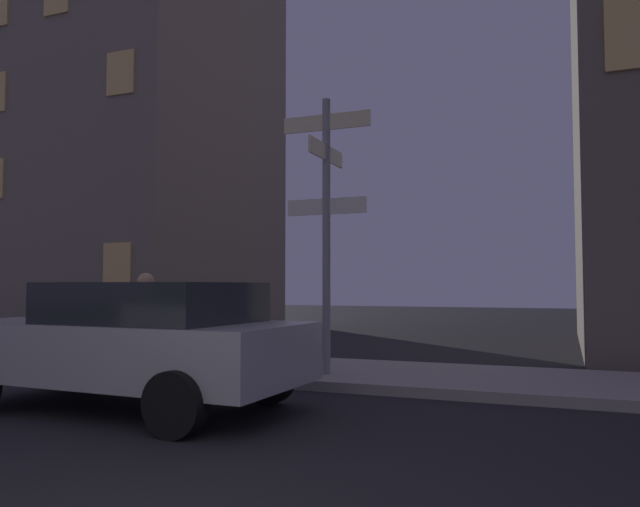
# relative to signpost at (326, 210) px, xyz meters

# --- Properties ---
(sidewalk_kerb) EXTENTS (40.00, 2.64, 0.14)m
(sidewalk_kerb) POSITION_rel_signpost_xyz_m (1.16, 0.62, -2.50)
(sidewalk_kerb) COLOR #9E9991
(sidewalk_kerb) RESTS_ON ground_plane
(signpost) EXTENTS (1.39, 1.33, 4.11)m
(signpost) POSITION_rel_signpost_xyz_m (0.00, 0.00, 0.00)
(signpost) COLOR gray
(signpost) RESTS_ON sidewalk_kerb
(car_far_trailing) EXTENTS (4.33, 2.18, 1.48)m
(car_far_trailing) POSITION_rel_signpost_xyz_m (-1.41, -2.61, -1.77)
(car_far_trailing) COLOR #B7B7BC
(car_far_trailing) RESTS_ON ground_plane
(cyclist) EXTENTS (1.82, 0.32, 1.61)m
(cyclist) POSITION_rel_signpost_xyz_m (-1.91, -1.83, -1.82)
(cyclist) COLOR black
(cyclist) RESTS_ON ground_plane
(building_left_block) EXTENTS (9.41, 8.22, 16.16)m
(building_left_block) POSITION_rel_signpost_xyz_m (-11.45, 8.95, 5.51)
(building_left_block) COLOR slate
(building_left_block) RESTS_ON ground_plane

